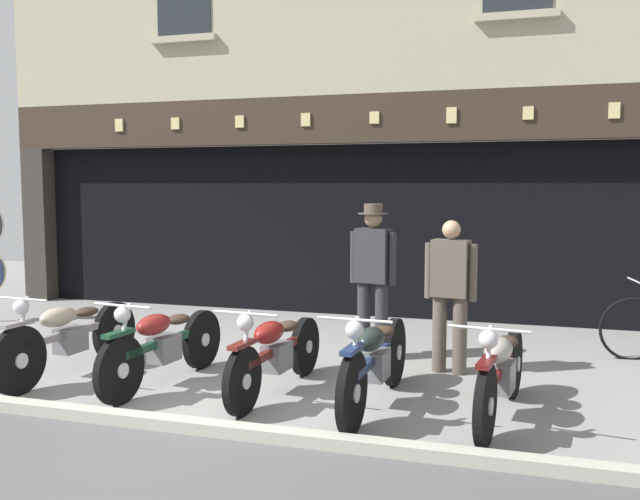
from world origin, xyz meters
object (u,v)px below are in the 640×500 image
(advert_board_near, at_px, (501,205))
(motorcycle_center_left, at_px, (163,344))
(salesman_left, at_px, (373,273))
(motorcycle_center, at_px, (276,351))
(motorcycle_center_right, at_px, (375,360))
(motorcycle_right, at_px, (501,371))
(shopkeeper_center, at_px, (450,289))
(motorcycle_left, at_px, (69,335))

(advert_board_near, bearing_deg, motorcycle_center_left, -125.76)
(advert_board_near, bearing_deg, salesman_left, -116.42)
(motorcycle_center, relative_size, advert_board_near, 1.87)
(advert_board_near, bearing_deg, motorcycle_center_right, -101.74)
(motorcycle_right, xyz_separation_m, salesman_left, (-1.48, 1.70, 0.57))
(motorcycle_center, xyz_separation_m, motorcycle_center_right, (0.99, -0.12, 0.02))
(motorcycle_center_right, relative_size, shopkeeper_center, 1.30)
(motorcycle_left, distance_m, motorcycle_center, 2.27)
(motorcycle_center, bearing_deg, advert_board_near, -109.52)
(motorcycle_center_right, xyz_separation_m, salesman_left, (-0.40, 1.69, 0.56))
(motorcycle_right, xyz_separation_m, advert_board_near, (-0.19, 4.30, 1.28))
(motorcycle_left, distance_m, salesman_left, 3.33)
(motorcycle_center_left, bearing_deg, motorcycle_center, -170.83)
(motorcycle_center, height_order, motorcycle_center_right, motorcycle_center_right)
(motorcycle_right, bearing_deg, motorcycle_center_right, 7.29)
(motorcycle_center_left, distance_m, advert_board_near, 5.38)
(motorcycle_center_right, bearing_deg, motorcycle_left, 1.61)
(motorcycle_right, height_order, salesman_left, salesman_left)
(motorcycle_center, height_order, shopkeeper_center, shopkeeper_center)
(motorcycle_center_right, height_order, salesman_left, salesman_left)
(motorcycle_left, xyz_separation_m, motorcycle_center, (2.26, 0.06, -0.02))
(motorcycle_center_right, bearing_deg, motorcycle_center, -4.29)
(motorcycle_center_left, bearing_deg, motorcycle_center_right, -175.53)
(motorcycle_center, distance_m, shopkeeper_center, 2.00)
(salesman_left, height_order, shopkeeper_center, salesman_left)
(motorcycle_center_left, bearing_deg, advert_board_near, -119.68)
(motorcycle_center_left, height_order, motorcycle_center_right, motorcycle_center_right)
(motorcycle_right, relative_size, shopkeeper_center, 1.22)
(shopkeeper_center, bearing_deg, advert_board_near, -87.99)
(motorcycle_left, bearing_deg, motorcycle_right, -176.65)
(shopkeeper_center, bearing_deg, motorcycle_center, 48.98)
(shopkeeper_center, bearing_deg, motorcycle_left, 28.41)
(motorcycle_left, xyz_separation_m, motorcycle_right, (4.34, -0.07, -0.01))
(motorcycle_center_left, height_order, motorcycle_right, same)
(motorcycle_center, bearing_deg, motorcycle_left, 6.17)
(motorcycle_center_left, distance_m, motorcycle_right, 3.24)
(motorcycle_center_right, bearing_deg, salesman_left, -73.90)
(motorcycle_center_right, relative_size, motorcycle_right, 1.06)
(motorcycle_left, xyz_separation_m, motorcycle_center_right, (3.26, -0.07, 0.00))
(motorcycle_right, height_order, shopkeeper_center, shopkeeper_center)
(motorcycle_center, height_order, advert_board_near, advert_board_near)
(motorcycle_center_left, distance_m, shopkeeper_center, 3.00)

